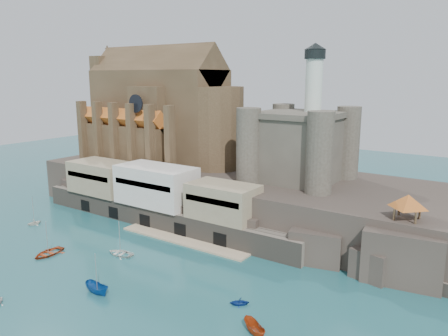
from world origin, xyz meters
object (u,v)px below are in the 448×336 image
object	(u,v)px
church	(163,116)
boat_2	(97,293)
pavilion	(408,203)
boat_0	(48,255)
castle_keep	(300,143)

from	to	relation	value
church	boat_2	size ratio (longest dim) A/B	9.24
church	boat_2	xyz separation A→B (m)	(28.98, -47.73, -22.13)
pavilion	boat_0	bearing A→B (deg)	-154.13
boat_0	church	bearing A→B (deg)	96.43
castle_keep	boat_2	size ratio (longest dim) A/B	5.76
church	pavilion	bearing A→B (deg)	-13.48
pavilion	boat_0	world-z (taller)	pavilion
castle_keep	boat_0	size ratio (longest dim) A/B	4.77
castle_keep	pavilion	distance (m)	30.50
boat_0	pavilion	bearing A→B (deg)	19.55
church	castle_keep	bearing A→B (deg)	-1.11
castle_keep	boat_0	world-z (taller)	castle_keep
boat_0	boat_2	world-z (taller)	boat_0
church	boat_0	xyz separation A→B (m)	(9.78, -43.18, -22.13)
castle_keep	boat_2	world-z (taller)	castle_keep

